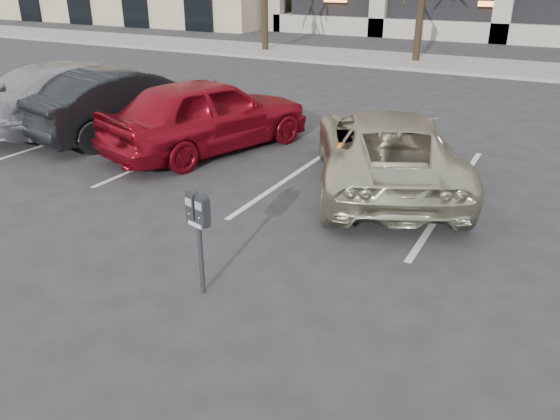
# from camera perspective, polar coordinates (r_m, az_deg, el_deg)

# --- Properties ---
(ground) EXTENTS (140.00, 140.00, 0.00)m
(ground) POSITION_cam_1_polar(r_m,az_deg,el_deg) (7.95, 4.07, -2.25)
(ground) COLOR #28282B
(ground) RESTS_ON ground
(sidewalk) EXTENTS (80.00, 4.00, 0.12)m
(sidewalk) POSITION_cam_1_polar(r_m,az_deg,el_deg) (22.98, 21.37, 13.71)
(sidewalk) COLOR gray
(sidewalk) RESTS_ON ground
(stall_lines) EXTENTS (16.90, 5.20, 0.00)m
(stall_lines) POSITION_cam_1_polar(r_m,az_deg,el_deg) (10.42, 2.31, 4.30)
(stall_lines) COLOR silver
(stall_lines) RESTS_ON ground
(parking_meter) EXTENTS (0.34, 0.20, 1.25)m
(parking_meter) POSITION_cam_1_polar(r_m,az_deg,el_deg) (6.12, -8.54, -0.88)
(parking_meter) COLOR black
(parking_meter) RESTS_ON ground
(suv_silver) EXTENTS (4.02, 5.30, 1.34)m
(suv_silver) POSITION_cam_1_polar(r_m,az_deg,el_deg) (9.60, 10.90, 6.33)
(suv_silver) COLOR beige
(suv_silver) RESTS_ON ground
(car_red) EXTENTS (3.11, 4.86, 1.54)m
(car_red) POSITION_cam_1_polar(r_m,az_deg,el_deg) (11.46, -7.52, 9.92)
(car_red) COLOR maroon
(car_red) RESTS_ON ground
(car_dark) EXTENTS (2.60, 4.80, 1.50)m
(car_dark) POSITION_cam_1_polar(r_m,az_deg,el_deg) (13.03, -15.63, 10.86)
(car_dark) COLOR black
(car_dark) RESTS_ON ground
(car_silver) EXTENTS (2.94, 5.56, 1.53)m
(car_silver) POSITION_cam_1_polar(r_m,az_deg,el_deg) (14.17, -19.83, 11.40)
(car_silver) COLOR #AAABB2
(car_silver) RESTS_ON ground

